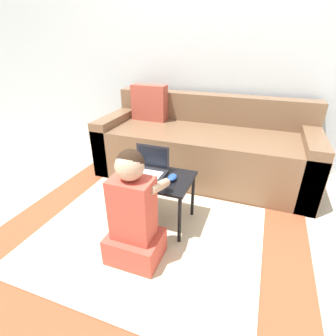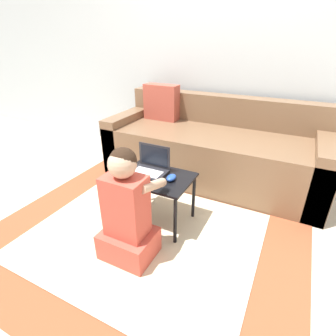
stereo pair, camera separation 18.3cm
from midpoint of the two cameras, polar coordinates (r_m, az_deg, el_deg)
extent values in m
plane|color=beige|center=(1.95, -2.22, -13.84)|extent=(16.00, 16.00, 0.00)
cube|color=silver|center=(2.85, 9.50, 26.00)|extent=(9.00, 0.06, 2.50)
cube|color=#9E4C2D|center=(1.92, -7.47, -14.74)|extent=(2.14, 1.77, 0.01)
cube|color=beige|center=(1.92, -7.48, -14.63)|extent=(1.54, 1.27, 0.00)
cube|color=brown|center=(2.60, 5.56, 3.15)|extent=(2.02, 0.81, 0.47)
cube|color=brown|center=(2.77, 7.69, 12.78)|extent=(2.02, 0.18, 0.28)
cube|color=brown|center=(2.94, -12.26, 6.30)|extent=(0.16, 0.81, 0.55)
cube|color=brown|center=(2.54, 26.26, 0.72)|extent=(0.16, 0.81, 0.55)
cube|color=#B24C3D|center=(2.82, -5.96, 13.97)|extent=(0.36, 0.14, 0.36)
cube|color=black|center=(1.85, -5.39, -2.27)|extent=(0.51, 0.37, 0.02)
cylinder|color=black|center=(1.93, -13.44, -8.26)|extent=(0.02, 0.02, 0.37)
cylinder|color=black|center=(1.75, -0.52, -11.49)|extent=(0.02, 0.02, 0.37)
cylinder|color=black|center=(2.16, -8.83, -3.74)|extent=(0.02, 0.02, 0.37)
cylinder|color=black|center=(2.00, 2.81, -6.09)|extent=(0.02, 0.02, 0.37)
cube|color=#232328|center=(1.87, -7.15, -1.31)|extent=(0.25, 0.18, 0.02)
cube|color=silver|center=(1.86, -7.40, -1.23)|extent=(0.21, 0.11, 0.00)
cube|color=#232328|center=(1.90, -6.10, 2.46)|extent=(0.25, 0.01, 0.17)
cube|color=black|center=(1.90, -6.16, 2.41)|extent=(0.22, 0.00, 0.14)
ellipsoid|color=#234CB2|center=(1.79, -1.96, -2.14)|extent=(0.06, 0.09, 0.04)
cube|color=#CC4C3D|center=(1.73, -10.26, -16.57)|extent=(0.32, 0.27, 0.19)
cube|color=#CC4C3D|center=(1.55, -11.11, -8.81)|extent=(0.24, 0.17, 0.39)
sphere|color=tan|center=(1.41, -12.07, 0.28)|extent=(0.16, 0.16, 0.16)
sphere|color=black|center=(1.41, -11.93, 0.96)|extent=(0.15, 0.15, 0.15)
cylinder|color=tan|center=(1.64, -12.66, -2.59)|extent=(0.06, 0.27, 0.13)
cylinder|color=tan|center=(1.54, -5.47, -4.08)|extent=(0.06, 0.27, 0.13)
camera|label=1|loc=(0.09, -92.86, -1.44)|focal=28.00mm
camera|label=2|loc=(0.09, 87.14, 1.44)|focal=28.00mm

